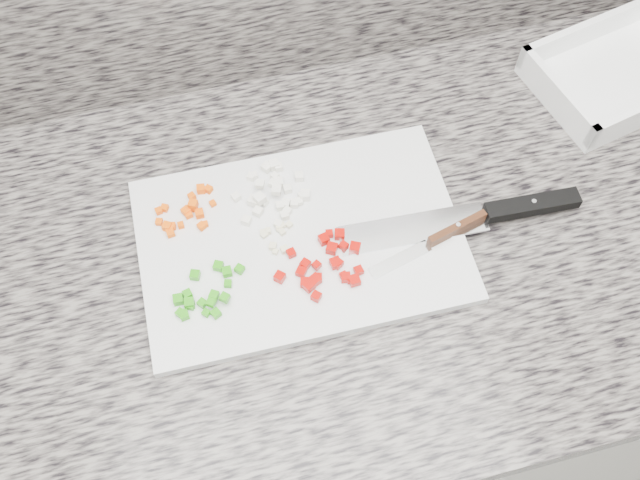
# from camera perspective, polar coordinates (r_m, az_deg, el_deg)

# --- Properties ---
(cabinet) EXTENTS (3.92, 0.62, 0.86)m
(cabinet) POSITION_cam_1_polar(r_m,az_deg,el_deg) (1.33, -0.63, -10.29)
(cabinet) COLOR silver
(cabinet) RESTS_ON ground
(countertop) EXTENTS (3.96, 0.64, 0.04)m
(countertop) POSITION_cam_1_polar(r_m,az_deg,el_deg) (0.92, -0.90, -1.24)
(countertop) COLOR slate
(countertop) RESTS_ON cabinet
(cutting_board) EXTENTS (0.41, 0.28, 0.01)m
(cutting_board) POSITION_cam_1_polar(r_m,az_deg,el_deg) (0.90, -1.56, -0.03)
(cutting_board) COLOR silver
(cutting_board) RESTS_ON countertop
(carrot_pile) EXTENTS (0.08, 0.07, 0.02)m
(carrot_pile) POSITION_cam_1_polar(r_m,az_deg,el_deg) (0.92, -10.60, 2.25)
(carrot_pile) COLOR #F65805
(carrot_pile) RESTS_ON cutting_board
(onion_pile) EXTENTS (0.10, 0.10, 0.02)m
(onion_pile) POSITION_cam_1_polar(r_m,az_deg,el_deg) (0.92, -3.67, 3.83)
(onion_pile) COLOR white
(onion_pile) RESTS_ON cutting_board
(green_pepper_pile) EXTENTS (0.09, 0.07, 0.02)m
(green_pepper_pile) POSITION_cam_1_polar(r_m,az_deg,el_deg) (0.86, -9.33, -4.33)
(green_pepper_pile) COLOR #27980D
(green_pepper_pile) RESTS_ON cutting_board
(red_pepper_pile) EXTENTS (0.12, 0.09, 0.02)m
(red_pepper_pile) POSITION_cam_1_polar(r_m,az_deg,el_deg) (0.87, 0.47, -2.03)
(red_pepper_pile) COLOR #AF0802
(red_pepper_pile) RESTS_ON cutting_board
(garlic_pile) EXTENTS (0.04, 0.04, 0.01)m
(garlic_pile) POSITION_cam_1_polar(r_m,az_deg,el_deg) (0.89, -3.46, 0.23)
(garlic_pile) COLOR beige
(garlic_pile) RESTS_ON cutting_board
(chef_knife) EXTENTS (0.31, 0.05, 0.02)m
(chef_knife) POSITION_cam_1_polar(r_m,az_deg,el_deg) (0.93, 13.55, 2.09)
(chef_knife) COLOR silver
(chef_knife) RESTS_ON cutting_board
(paring_knife) EXTENTS (0.16, 0.05, 0.02)m
(paring_knife) POSITION_cam_1_polar(r_m,az_deg,el_deg) (0.90, 9.80, 0.30)
(paring_knife) COLOR silver
(paring_knife) RESTS_ON cutting_board
(tray) EXTENTS (0.27, 0.22, 0.05)m
(tray) POSITION_cam_1_polar(r_m,az_deg,el_deg) (1.13, 22.75, 12.14)
(tray) COLOR white
(tray) RESTS_ON countertop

